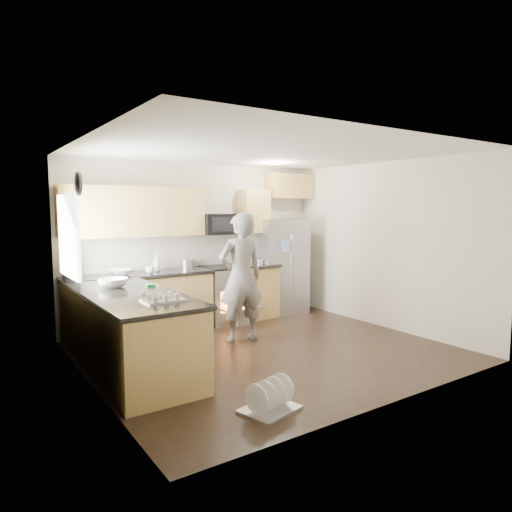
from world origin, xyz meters
TOP-DOWN VIEW (x-y plane):
  - ground at (0.00, 0.00)m, footprint 4.50×4.50m
  - room_shell at (-0.04, 0.02)m, footprint 4.54×4.04m
  - back_cabinet_run at (-0.59, 1.75)m, footprint 4.45×0.64m
  - peninsula at (-1.75, 0.25)m, footprint 0.96×2.36m
  - stove_range at (0.35, 1.69)m, footprint 0.76×0.97m
  - refrigerator at (1.50, 1.70)m, footprint 0.93×0.78m
  - person at (-0.04, 0.60)m, footprint 0.71×0.51m
  - dish_rack at (-1.04, -1.49)m, footprint 0.59×0.52m

SIDE VIEW (x-z plane):
  - ground at x=0.00m, z-range 0.00..0.00m
  - dish_rack at x=-1.04m, z-range -0.07..0.24m
  - peninsula at x=-1.75m, z-range -0.05..0.98m
  - stove_range at x=0.35m, z-range -0.22..1.57m
  - refrigerator at x=1.50m, z-range 0.00..1.69m
  - person at x=-0.04m, z-range 0.00..1.83m
  - back_cabinet_run at x=-0.59m, z-range -0.29..2.21m
  - room_shell at x=-0.04m, z-range 0.36..2.98m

